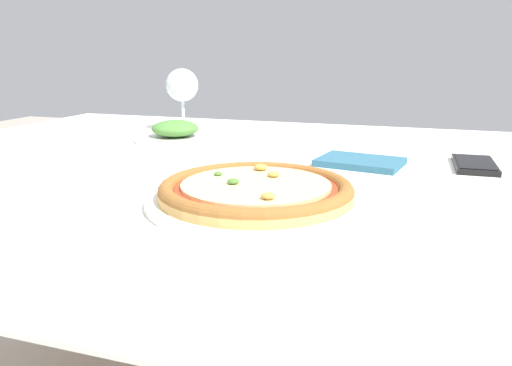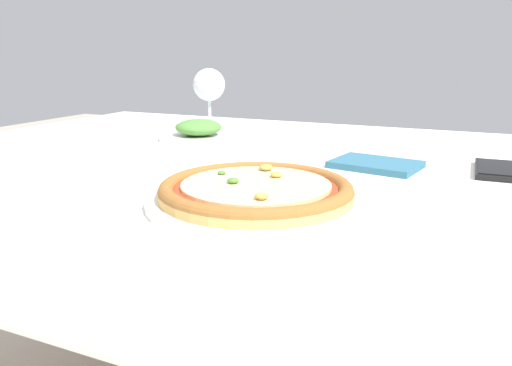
# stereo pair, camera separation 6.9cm
# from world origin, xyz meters

# --- Properties ---
(dining_table) EXTENTS (1.42, 1.18, 0.71)m
(dining_table) POSITION_xyz_m (0.00, 0.00, 0.64)
(dining_table) COLOR #997047
(dining_table) RESTS_ON ground_plane
(pizza_plate) EXTENTS (0.30, 0.30, 0.04)m
(pizza_plate) POSITION_xyz_m (0.16, -0.22, 0.73)
(pizza_plate) COLOR white
(pizza_plate) RESTS_ON dining_table
(wine_glass_far_left) EXTENTS (0.09, 0.09, 0.16)m
(wine_glass_far_left) POSITION_xyz_m (-0.23, 0.34, 0.82)
(wine_glass_far_left) COLOR silver
(wine_glass_far_left) RESTS_ON dining_table
(cell_phone) EXTENTS (0.07, 0.15, 0.01)m
(cell_phone) POSITION_xyz_m (0.47, 0.12, 0.71)
(cell_phone) COLOR black
(cell_phone) RESTS_ON dining_table
(side_plate) EXTENTS (0.19, 0.19, 0.05)m
(side_plate) POSITION_xyz_m (-0.18, 0.20, 0.73)
(side_plate) COLOR white
(side_plate) RESTS_ON dining_table
(napkin_folded) EXTENTS (0.17, 0.13, 0.01)m
(napkin_folded) POSITION_xyz_m (0.27, 0.07, 0.71)
(napkin_folded) COLOR #2D607A
(napkin_folded) RESTS_ON dining_table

